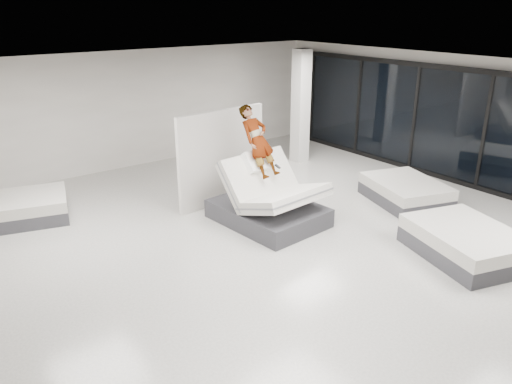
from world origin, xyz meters
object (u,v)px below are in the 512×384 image
divider_panel (222,157)px  hero_bed (269,202)px  flat_bed_right_near (466,243)px  flat_bed_left_far (20,209)px  column (301,107)px  flat_bed_right_far (405,191)px  remote (278,166)px  person (258,157)px

divider_panel → hero_bed: bearing=-91.0°
flat_bed_right_near → flat_bed_left_far: bearing=132.2°
hero_bed → column: bearing=40.2°
hero_bed → flat_bed_right_far: hero_bed is taller
remote → flat_bed_right_near: remote is taller
hero_bed → remote: size_ratio=16.87×
flat_bed_right_far → flat_bed_left_far: size_ratio=1.01×
flat_bed_left_far → person: bearing=-35.8°
person → divider_panel: bearing=89.7°
remote → flat_bed_right_far: bearing=-23.0°
divider_panel → flat_bed_right_near: divider_panel is taller
person → column: size_ratio=0.49×
flat_bed_right_far → column: bearing=86.5°
remote → column: column is taller
hero_bed → remote: bearing=3.1°
hero_bed → flat_bed_left_far: hero_bed is taller
hero_bed → flat_bed_left_far: 5.32m
hero_bed → flat_bed_right_near: 3.86m
divider_panel → column: (3.61, 1.37, 0.52)m
remote → divider_panel: bearing=97.6°
divider_panel → flat_bed_left_far: divider_panel is taller
person → remote: bearing=-57.8°
remote → flat_bed_left_far: size_ratio=0.06×
remote → column: bearing=37.5°
flat_bed_right_far → flat_bed_left_far: (-7.41, 4.32, 0.00)m
flat_bed_right_far → flat_bed_left_far: 8.58m
hero_bed → remote: (0.22, 0.01, 0.74)m
person → remote: size_ratio=11.27×
flat_bed_right_near → flat_bed_left_far: size_ratio=1.08×
hero_bed → flat_bed_left_far: size_ratio=1.07×
hero_bed → flat_bed_left_far: (-4.16, 3.32, -0.20)m
hero_bed → flat_bed_left_far: bearing=141.4°
flat_bed_right_near → remote: bearing=116.6°
flat_bed_right_near → column: size_ratio=0.74×
hero_bed → flat_bed_right_far: (3.25, -1.00, -0.20)m
flat_bed_right_far → column: (0.24, 3.96, 1.34)m
hero_bed → remote: 0.78m
flat_bed_right_far → column: size_ratio=0.69×
remote → flat_bed_right_far: (3.03, -1.02, -0.94)m
flat_bed_right_far → person: bearing=157.7°
remote → flat_bed_right_near: size_ratio=0.06×
divider_panel → flat_bed_right_far: bearing=-42.8°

